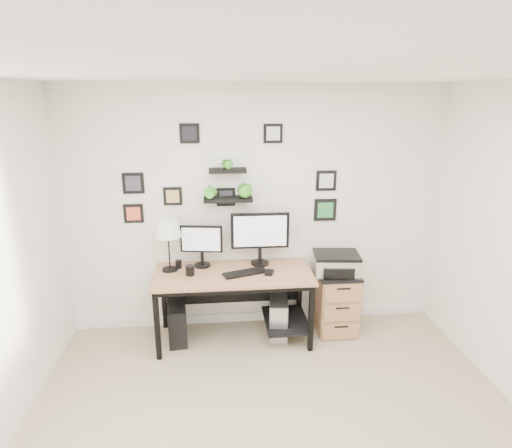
{
  "coord_description": "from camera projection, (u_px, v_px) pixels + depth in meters",
  "views": [
    {
      "loc": [
        -0.43,
        -2.37,
        2.48
      ],
      "look_at": [
        -0.02,
        1.83,
        1.2
      ],
      "focal_mm": 30.0,
      "sensor_mm": 36.0,
      "label": 1
    }
  ],
  "objects": [
    {
      "name": "pen_cup",
      "position": [
        179.0,
        264.0,
        4.44
      ],
      "size": [
        0.07,
        0.07,
        0.09
      ],
      "primitive_type": "cylinder",
      "color": "black",
      "rests_on": "desk"
    },
    {
      "name": "table_lamp",
      "position": [
        168.0,
        229.0,
        4.27
      ],
      "size": [
        0.27,
        0.27,
        0.55
      ],
      "color": "black",
      "rests_on": "desk"
    },
    {
      "name": "pc_tower_black",
      "position": [
        177.0,
        322.0,
        4.46
      ],
      "size": [
        0.22,
        0.43,
        0.41
      ],
      "primitive_type": "cube",
      "rotation": [
        0.0,
        0.0,
        0.1
      ],
      "color": "black",
      "rests_on": "ground"
    },
    {
      "name": "printer",
      "position": [
        336.0,
        263.0,
        4.5
      ],
      "size": [
        0.5,
        0.42,
        0.21
      ],
      "color": "silver",
      "rests_on": "file_cabinet"
    },
    {
      "name": "keyboard",
      "position": [
        245.0,
        273.0,
        4.3
      ],
      "size": [
        0.47,
        0.28,
        0.02
      ],
      "primitive_type": "cube",
      "rotation": [
        0.0,
        0.0,
        0.33
      ],
      "color": "black",
      "rests_on": "desk"
    },
    {
      "name": "desk",
      "position": [
        237.0,
        282.0,
        4.4
      ],
      "size": [
        1.6,
        0.7,
        0.75
      ],
      "color": "#AE7A52",
      "rests_on": "ground"
    },
    {
      "name": "monitor_right",
      "position": [
        260.0,
        234.0,
        4.45
      ],
      "size": [
        0.61,
        0.2,
        0.56
      ],
      "color": "black",
      "rests_on": "desk"
    },
    {
      "name": "mouse",
      "position": [
        269.0,
        273.0,
        4.29
      ],
      "size": [
        0.11,
        0.13,
        0.03
      ],
      "primitive_type": "cube",
      "rotation": [
        0.0,
        0.0,
        -0.36
      ],
      "color": "black",
      "rests_on": "desk"
    },
    {
      "name": "mug",
      "position": [
        190.0,
        270.0,
        4.26
      ],
      "size": [
        0.09,
        0.09,
        0.1
      ],
      "primitive_type": "cylinder",
      "color": "black",
      "rests_on": "desk"
    },
    {
      "name": "pc_tower_grey",
      "position": [
        278.0,
        317.0,
        4.55
      ],
      "size": [
        0.24,
        0.45,
        0.42
      ],
      "color": "gray",
      "rests_on": "ground"
    },
    {
      "name": "monitor_left",
      "position": [
        201.0,
        243.0,
        4.42
      ],
      "size": [
        0.44,
        0.19,
        0.45
      ],
      "color": "black",
      "rests_on": "desk"
    },
    {
      "name": "file_cabinet",
      "position": [
        335.0,
        301.0,
        4.64
      ],
      "size": [
        0.43,
        0.53,
        0.67
      ],
      "color": "#AE7A52",
      "rests_on": "ground"
    },
    {
      "name": "room",
      "position": [
        256.0,
        316.0,
        4.89
      ],
      "size": [
        4.0,
        4.0,
        4.0
      ],
      "color": "tan",
      "rests_on": "ground"
    },
    {
      "name": "wall_decor",
      "position": [
        229.0,
        182.0,
        4.36
      ],
      "size": [
        2.24,
        0.18,
        1.04
      ],
      "color": "black",
      "rests_on": "ground"
    }
  ]
}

